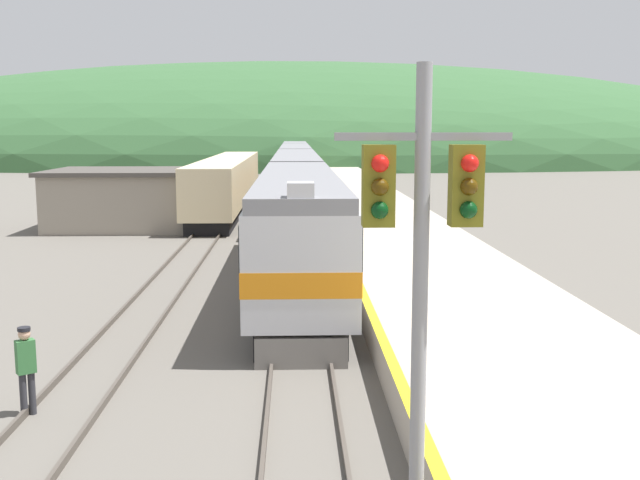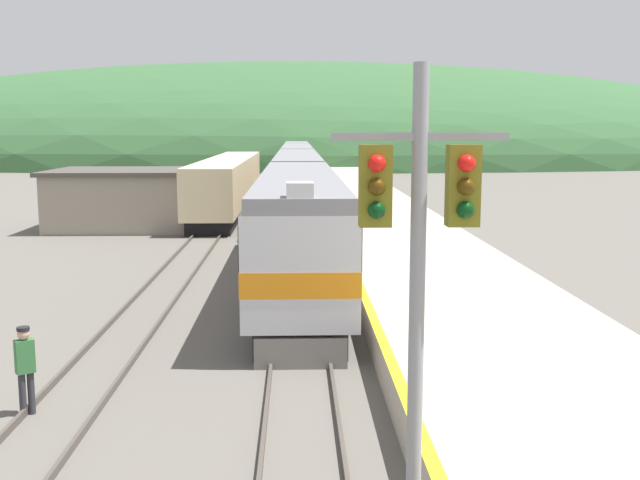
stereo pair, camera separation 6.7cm
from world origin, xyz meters
TOP-DOWN VIEW (x-y plane):
  - track_main at (0.00, 70.00)m, footprint 1.52×180.00m
  - track_siding at (-4.87, 70.00)m, footprint 1.52×180.00m
  - platform at (4.94, 50.00)m, footprint 6.31×140.00m
  - distant_hills at (0.00, 135.30)m, footprint 192.08×86.44m
  - station_shed at (-9.91, 40.16)m, footprint 8.59×7.14m
  - express_train_lead_car at (0.00, 23.24)m, footprint 2.93×19.45m
  - carriage_second at (0.00, 45.42)m, footprint 2.92×22.69m
  - carriage_third at (0.00, 68.99)m, footprint 2.92×22.69m
  - carriage_fourth at (0.00, 92.56)m, footprint 2.92×22.69m
  - carriage_fifth at (0.00, 116.14)m, footprint 2.92×22.69m
  - siding_train at (-4.87, 50.24)m, footprint 2.90×29.17m
  - signal_mast_main at (1.44, 5.70)m, footprint 2.20×0.42m
  - track_worker at (-5.55, 11.09)m, footprint 0.42×0.39m

SIDE VIEW (x-z plane):
  - distant_hills at x=0.00m, z-range -17.47..17.47m
  - track_main at x=0.00m, z-range 0.00..0.16m
  - track_siding at x=-4.87m, z-range 0.00..0.16m
  - platform at x=4.94m, z-range -0.01..0.86m
  - track_worker at x=-5.55m, z-range 0.14..1.97m
  - station_shed at x=-9.91m, z-range 0.02..3.42m
  - siding_train at x=-4.87m, z-range 0.06..3.71m
  - carriage_second at x=0.00m, z-range 0.18..4.30m
  - carriage_third at x=0.00m, z-range 0.18..4.30m
  - carriage_fourth at x=0.00m, z-range 0.18..4.30m
  - carriage_fifth at x=0.00m, z-range 0.18..4.30m
  - express_train_lead_car at x=0.00m, z-range 0.01..4.50m
  - signal_mast_main at x=1.44m, z-range 0.98..7.53m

